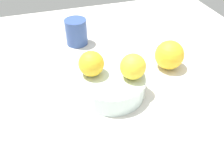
{
  "coord_description": "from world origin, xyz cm",
  "views": [
    {
      "loc": [
        13.45,
        43.05,
        41.44
      ],
      "look_at": [
        0.0,
        0.0,
        3.01
      ],
      "focal_mm": 38.71,
      "sensor_mm": 36.0,
      "label": 1
    }
  ],
  "objects_px": {
    "orange_in_bowl_1": "(91,64)",
    "orange_loose_0": "(169,55)",
    "fruit_bowl": "(112,86)",
    "ceramic_cup": "(76,32)",
    "orange_in_bowl_0": "(133,67)"
  },
  "relations": [
    {
      "from": "fruit_bowl",
      "to": "orange_in_bowl_0",
      "type": "height_order",
      "value": "orange_in_bowl_0"
    },
    {
      "from": "fruit_bowl",
      "to": "orange_in_bowl_1",
      "type": "distance_m",
      "value": 0.08
    },
    {
      "from": "orange_in_bowl_0",
      "to": "orange_loose_0",
      "type": "height_order",
      "value": "orange_in_bowl_0"
    },
    {
      "from": "orange_in_bowl_0",
      "to": "ceramic_cup",
      "type": "height_order",
      "value": "orange_in_bowl_0"
    },
    {
      "from": "orange_in_bowl_1",
      "to": "orange_loose_0",
      "type": "relative_size",
      "value": 0.76
    },
    {
      "from": "orange_loose_0",
      "to": "orange_in_bowl_1",
      "type": "bearing_deg",
      "value": 7.8
    },
    {
      "from": "orange_in_bowl_1",
      "to": "ceramic_cup",
      "type": "xyz_separation_m",
      "value": [
        -0.01,
        -0.24,
        -0.04
      ]
    },
    {
      "from": "orange_in_bowl_0",
      "to": "ceramic_cup",
      "type": "distance_m",
      "value": 0.29
    },
    {
      "from": "fruit_bowl",
      "to": "orange_in_bowl_0",
      "type": "relative_size",
      "value": 2.64
    },
    {
      "from": "fruit_bowl",
      "to": "ceramic_cup",
      "type": "height_order",
      "value": "ceramic_cup"
    },
    {
      "from": "fruit_bowl",
      "to": "ceramic_cup",
      "type": "bearing_deg",
      "value": -82.23
    },
    {
      "from": "orange_in_bowl_0",
      "to": "ceramic_cup",
      "type": "bearing_deg",
      "value": -73.27
    },
    {
      "from": "fruit_bowl",
      "to": "orange_in_bowl_0",
      "type": "distance_m",
      "value": 0.08
    },
    {
      "from": "orange_in_bowl_1",
      "to": "orange_in_bowl_0",
      "type": "bearing_deg",
      "value": 155.91
    },
    {
      "from": "orange_in_bowl_1",
      "to": "orange_loose_0",
      "type": "distance_m",
      "value": 0.23
    }
  ]
}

